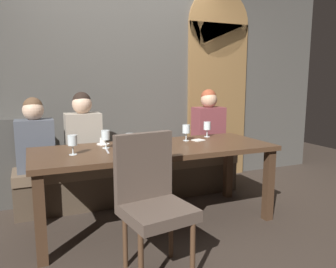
% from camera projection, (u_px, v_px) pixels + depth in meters
% --- Properties ---
extents(ground, '(9.00, 9.00, 0.00)m').
position_uv_depth(ground, '(156.00, 222.00, 3.14)').
color(ground, '#382D26').
extents(back_wall_tiled, '(6.00, 0.12, 3.00)m').
position_uv_depth(back_wall_tiled, '(120.00, 68.00, 4.01)').
color(back_wall_tiled, '#4C4944').
rests_on(back_wall_tiled, ground).
extents(arched_door, '(0.90, 0.05, 2.55)m').
position_uv_depth(arched_door, '(218.00, 79.00, 4.49)').
color(arched_door, olive).
rests_on(arched_door, ground).
extents(dining_table, '(2.20, 0.84, 0.74)m').
position_uv_depth(dining_table, '(156.00, 156.00, 3.04)').
color(dining_table, '#412B1C').
rests_on(dining_table, ground).
extents(banquette_bench, '(2.50, 0.44, 0.45)m').
position_uv_depth(banquette_bench, '(134.00, 179.00, 3.74)').
color(banquette_bench, '#4A3C2E').
rests_on(banquette_bench, ground).
extents(chair_near_side, '(0.50, 0.50, 0.98)m').
position_uv_depth(chair_near_side, '(152.00, 195.00, 2.28)').
color(chair_near_side, '#4C3321').
rests_on(chair_near_side, ground).
extents(diner_redhead, '(0.36, 0.24, 0.73)m').
position_uv_depth(diner_redhead, '(35.00, 136.00, 3.25)').
color(diner_redhead, '#4C515B').
rests_on(diner_redhead, banquette_bench).
extents(diner_bearded, '(0.36, 0.24, 0.78)m').
position_uv_depth(diner_bearded, '(83.00, 132.00, 3.42)').
color(diner_bearded, '#9E9384').
rests_on(diner_bearded, banquette_bench).
extents(diner_far_end, '(0.36, 0.24, 0.79)m').
position_uv_depth(diner_far_end, '(208.00, 123.00, 4.04)').
color(diner_far_end, brown).
rests_on(diner_far_end, banquette_bench).
extents(wine_glass_end_left, '(0.08, 0.08, 0.16)m').
position_uv_depth(wine_glass_end_left, '(130.00, 139.00, 2.76)').
color(wine_glass_end_left, silver).
rests_on(wine_glass_end_left, dining_table).
extents(wine_glass_far_right, '(0.08, 0.08, 0.16)m').
position_uv_depth(wine_glass_far_right, '(72.00, 141.00, 2.68)').
color(wine_glass_far_right, silver).
rests_on(wine_glass_far_right, dining_table).
extents(wine_glass_near_right, '(0.08, 0.08, 0.16)m').
position_uv_depth(wine_glass_near_right, '(207.00, 126.00, 3.54)').
color(wine_glass_near_right, silver).
rests_on(wine_glass_near_right, dining_table).
extents(wine_glass_center_back, '(0.08, 0.08, 0.16)m').
position_uv_depth(wine_glass_center_back, '(186.00, 129.00, 3.31)').
color(wine_glass_center_back, silver).
rests_on(wine_glass_center_back, dining_table).
extents(wine_glass_end_right, '(0.08, 0.08, 0.16)m').
position_uv_depth(wine_glass_end_right, '(106.00, 135.00, 2.94)').
color(wine_glass_end_right, silver).
rests_on(wine_glass_end_right, dining_table).
extents(espresso_cup, '(0.12, 0.12, 0.06)m').
position_uv_depth(espresso_cup, '(103.00, 142.00, 3.13)').
color(espresso_cup, white).
rests_on(espresso_cup, dining_table).
extents(fork_on_table, '(0.03, 0.17, 0.01)m').
position_uv_depth(fork_on_table, '(107.00, 151.00, 2.82)').
color(fork_on_table, silver).
rests_on(fork_on_table, dining_table).
extents(folded_napkin, '(0.13, 0.12, 0.01)m').
position_uv_depth(folded_napkin, '(198.00, 140.00, 3.34)').
color(folded_napkin, silver).
rests_on(folded_napkin, dining_table).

